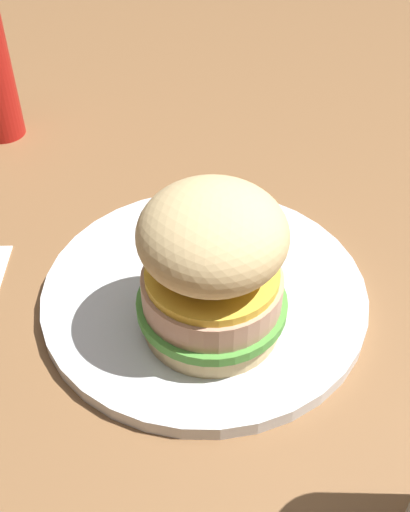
% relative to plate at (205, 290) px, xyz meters
% --- Properties ---
extents(ground_plane, '(1.60, 1.60, 0.00)m').
position_rel_plate_xyz_m(ground_plane, '(0.00, 0.01, -0.01)').
color(ground_plane, brown).
extents(plate, '(0.25, 0.25, 0.01)m').
position_rel_plate_xyz_m(plate, '(0.00, 0.00, 0.00)').
color(plate, silver).
rests_on(plate, ground_plane).
extents(sandwich, '(0.11, 0.11, 0.12)m').
position_rel_plate_xyz_m(sandwich, '(0.04, 0.01, 0.06)').
color(sandwich, tan).
rests_on(sandwich, plate).
extents(fries_pile, '(0.08, 0.11, 0.01)m').
position_rel_plate_xyz_m(fries_pile, '(-0.07, 0.00, 0.01)').
color(fries_pile, gold).
rests_on(fries_pile, plate).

